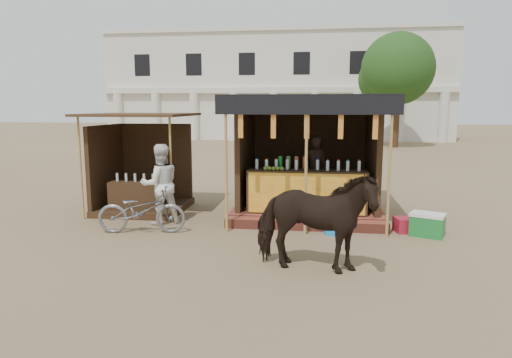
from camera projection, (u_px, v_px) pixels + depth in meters
name	position (u px, v px, depth m)	size (l,w,h in m)	color
ground	(244.00, 257.00, 7.79)	(120.00, 120.00, 0.00)	#846B4C
main_stall	(308.00, 171.00, 10.78)	(3.60, 3.61, 2.78)	brown
secondary_stall	(138.00, 176.00, 11.24)	(2.40, 2.40, 2.38)	#3D2716
cow	(314.00, 221.00, 6.99)	(0.87, 1.90, 1.61)	black
motorbike	(142.00, 210.00, 9.23)	(0.61, 1.76, 0.93)	gray
bystander	(160.00, 184.00, 9.89)	(0.85, 0.66, 1.75)	white
blue_barrel	(336.00, 217.00, 9.18)	(0.47, 0.47, 0.68)	#1C80D2
red_crate	(405.00, 225.00, 9.33)	(0.38, 0.40, 0.29)	maroon
cooler	(427.00, 224.00, 9.03)	(0.76, 0.66, 0.46)	#1A782E
background_building	(278.00, 88.00, 36.73)	(26.00, 7.45, 8.18)	silver
tree	(394.00, 72.00, 27.97)	(4.50, 4.40, 7.00)	#382314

